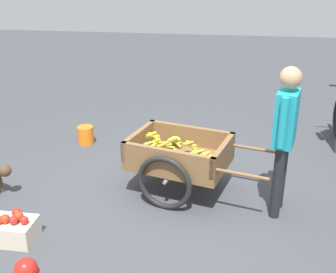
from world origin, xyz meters
TOP-DOWN VIEW (x-y plane):
  - ground_plane at (0.00, 0.00)m, footprint 24.00×24.00m
  - fruit_cart at (-0.19, -0.22)m, footprint 1.79×1.16m
  - vendor_person at (-1.30, 0.06)m, footprint 0.28×0.54m
  - plastic_bucket at (1.38, -1.42)m, footprint 0.23×0.23m
  - mixed_fruit_crate at (1.29, 0.99)m, footprint 0.44×0.32m

SIDE VIEW (x-z plane):
  - ground_plane at x=0.00m, z-range 0.00..0.00m
  - mixed_fruit_crate at x=1.29m, z-range -0.03..0.29m
  - plastic_bucket at x=1.38m, z-range 0.00..0.27m
  - fruit_cart at x=-0.19m, z-range 0.07..0.81m
  - vendor_person at x=-1.30m, z-range 0.16..1.78m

